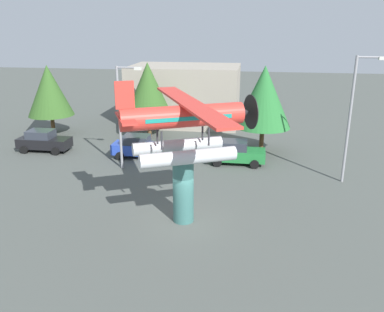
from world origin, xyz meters
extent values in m
plane|color=#4C514C|center=(0.00, 0.00, 0.00)|extent=(140.00, 140.00, 0.00)
cylinder|color=#386B66|center=(0.00, 0.00, 1.77)|extent=(1.10, 1.10, 3.55)
cylinder|color=silver|center=(0.43, -0.90, 3.90)|extent=(4.63, 2.70, 0.70)
cylinder|color=#333338|center=(1.30, 0.07, 4.70)|extent=(0.13, 0.13, 0.90)
cylinder|color=#333338|center=(-0.87, -0.97, 4.70)|extent=(0.13, 0.13, 0.90)
cylinder|color=silver|center=(-0.43, 0.90, 3.90)|extent=(4.63, 2.70, 0.70)
cylinder|color=#333338|center=(0.87, 0.97, 4.70)|extent=(0.13, 0.13, 0.90)
cylinder|color=#333338|center=(-1.30, -0.07, 4.70)|extent=(0.13, 0.13, 0.90)
cylinder|color=red|center=(0.00, 0.00, 5.70)|extent=(6.07, 3.67, 1.10)
cube|color=teal|center=(0.18, 0.09, 5.70)|extent=(4.41, 2.90, 0.20)
cone|color=#262628|center=(2.93, 1.40, 5.70)|extent=(1.01, 1.10, 0.88)
cylinder|color=black|center=(3.29, 1.58, 5.70)|extent=(0.81, 1.64, 1.80)
cube|color=red|center=(0.36, 0.17, 6.31)|extent=(5.48, 9.86, 0.12)
cube|color=red|center=(-2.53, -1.21, 5.80)|extent=(1.84, 2.83, 0.10)
cube|color=red|center=(-2.53, -1.21, 6.90)|extent=(0.86, 0.50, 1.30)
cube|color=black|center=(-13.39, 10.39, 0.72)|extent=(4.20, 1.70, 0.80)
cube|color=#2D333D|center=(-13.64, 10.39, 1.44)|extent=(2.00, 1.56, 0.64)
cylinder|color=black|center=(-12.04, 9.49, 0.32)|extent=(0.64, 0.22, 0.64)
cylinder|color=black|center=(-12.04, 11.29, 0.32)|extent=(0.64, 0.22, 0.64)
cylinder|color=black|center=(-14.74, 9.49, 0.32)|extent=(0.64, 0.22, 0.64)
cylinder|color=black|center=(-14.74, 11.29, 0.32)|extent=(0.64, 0.22, 0.64)
cube|color=#2847B7|center=(-5.23, 10.03, 0.72)|extent=(4.20, 1.70, 0.80)
cube|color=#2D333D|center=(-5.48, 10.03, 1.44)|extent=(2.00, 1.56, 0.64)
cylinder|color=black|center=(-3.88, 9.13, 0.32)|extent=(0.64, 0.22, 0.64)
cylinder|color=black|center=(-3.88, 10.93, 0.32)|extent=(0.64, 0.22, 0.64)
cylinder|color=black|center=(-6.58, 9.13, 0.32)|extent=(0.64, 0.22, 0.64)
cylinder|color=black|center=(-6.58, 10.93, 0.32)|extent=(0.64, 0.22, 0.64)
cube|color=#237A38|center=(2.35, 9.66, 0.72)|extent=(4.20, 1.70, 0.80)
cube|color=#2D333D|center=(2.10, 9.66, 1.44)|extent=(2.00, 1.56, 0.64)
cylinder|color=black|center=(3.70, 8.76, 0.32)|extent=(0.64, 0.22, 0.64)
cylinder|color=black|center=(3.70, 10.56, 0.32)|extent=(0.64, 0.22, 0.64)
cylinder|color=black|center=(1.00, 8.76, 0.32)|extent=(0.64, 0.22, 0.64)
cylinder|color=black|center=(1.00, 10.56, 0.32)|extent=(0.64, 0.22, 0.64)
cylinder|color=gray|center=(-5.83, 7.40, 3.66)|extent=(0.18, 0.18, 7.32)
cylinder|color=gray|center=(-5.03, 7.40, 7.22)|extent=(1.60, 0.12, 0.12)
cube|color=silver|center=(-4.33, 7.40, 7.17)|extent=(0.50, 0.28, 0.20)
cylinder|color=gray|center=(9.49, 7.12, 4.10)|extent=(0.18, 0.18, 8.21)
cylinder|color=gray|center=(10.29, 7.12, 8.11)|extent=(1.60, 0.12, 0.12)
cube|color=silver|center=(10.99, 7.12, 8.06)|extent=(0.50, 0.28, 0.20)
cube|color=#9E9384|center=(-3.66, 22.00, 2.96)|extent=(11.01, 7.21, 5.93)
cylinder|color=brown|center=(-15.13, 15.35, 0.94)|extent=(0.36, 0.36, 1.88)
cone|color=#335B23|center=(-15.13, 15.35, 4.18)|extent=(4.14, 4.14, 4.60)
cylinder|color=brown|center=(-5.94, 15.85, 1.07)|extent=(0.36, 0.36, 2.14)
cone|color=#335B23|center=(-5.94, 15.85, 4.47)|extent=(4.20, 4.20, 4.66)
cylinder|color=brown|center=(4.20, 12.76, 1.07)|extent=(0.36, 0.36, 2.14)
cone|color=#287033|center=(4.20, 12.76, 4.57)|extent=(4.37, 4.37, 4.86)
camera|label=1|loc=(3.43, -19.26, 10.12)|focal=37.92mm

